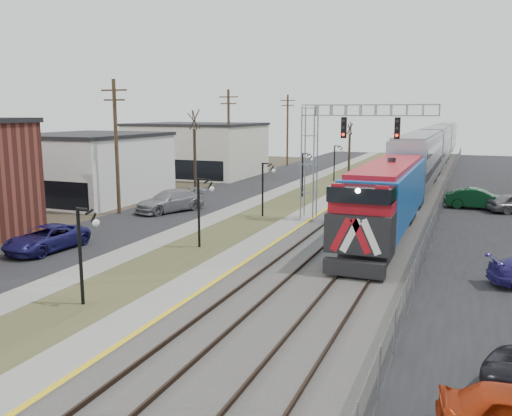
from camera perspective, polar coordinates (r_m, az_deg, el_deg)
The scene contains 18 objects.
street_west at distance 49.29m, azimuth -4.52°, elevation 1.17°, with size 7.00×120.00×0.04m, color black.
sidewalk at distance 47.48m, azimuth 0.36°, elevation 0.88°, with size 2.00×120.00×0.08m, color gray.
grass_median at distance 46.49m, azimuth 3.80°, elevation 0.65°, with size 4.00×120.00×0.06m, color #3E4525.
platform at distance 45.65m, azimuth 7.39°, elevation 0.52°, with size 2.00×120.00×0.24m, color gray.
ballast_bed at distance 44.70m, azimuth 13.60°, elevation 0.09°, with size 8.00×120.00×0.20m, color #595651.
platform_edge at distance 45.42m, azimuth 8.46°, elevation 0.61°, with size 0.24×120.00×0.01m, color gold.
track_near at distance 44.99m, azimuth 11.09°, elevation 0.48°, with size 1.58×120.00×0.15m.
track_far at distance 44.49m, azimuth 15.52°, elevation 0.19°, with size 1.58×120.00×0.15m.
train at distance 68.24m, azimuth 17.94°, elevation 5.65°, with size 3.00×85.85×5.33m.
signal_gantry at distance 37.74m, azimuth 8.17°, elevation 6.87°, with size 9.00×1.07×8.15m.
lampposts at distance 30.91m, azimuth -5.80°, elevation -0.49°, with size 0.14×62.14×4.00m.
utility_poles at distance 41.76m, azimuth -14.48°, elevation 6.15°, with size 0.28×80.28×10.00m.
fence at distance 44.20m, azimuth 19.03°, elevation 0.63°, with size 0.04×120.00×1.60m, color gray.
buildings_west at distance 45.47m, azimuth -21.60°, elevation 3.54°, with size 14.00×67.00×7.00m.
bare_trees at distance 52.95m, azimuth -3.81°, elevation 4.72°, with size 12.30×42.30×5.95m.
car_lot_f at distance 46.42m, azimuth 22.31°, elevation 0.86°, with size 1.70×4.88×1.61m, color #0A3619.
car_street_a at distance 32.22m, azimuth -21.20°, elevation -3.06°, with size 2.31×5.02×1.39m, color #1A1855.
car_street_b at distance 42.29m, azimuth -9.05°, elevation 0.69°, with size 2.32×5.70×1.66m, color gray.
Camera 1 is at (10.12, -8.63, 7.66)m, focal length 38.00 mm.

